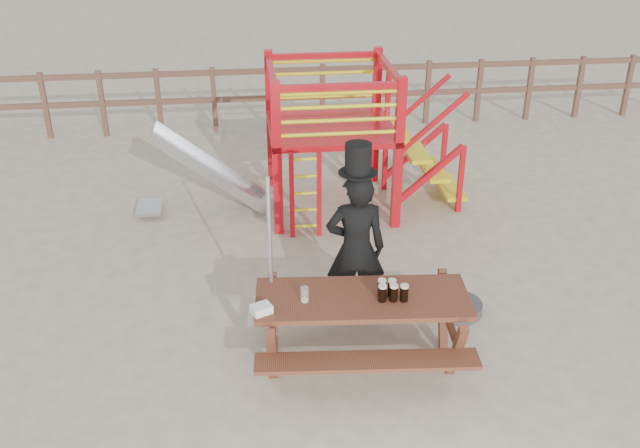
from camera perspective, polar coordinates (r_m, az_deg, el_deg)
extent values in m
plane|color=#C4B398|center=(7.41, 2.89, -10.45)|extent=(60.00, 60.00, 0.00)
cube|color=brown|center=(13.27, -1.99, 12.19)|extent=(15.00, 0.06, 0.10)
cube|color=brown|center=(13.41, -1.96, 10.11)|extent=(15.00, 0.06, 0.10)
cube|color=brown|center=(13.81, -21.14, 8.81)|extent=(0.09, 0.09, 1.20)
cube|color=brown|center=(13.59, -17.02, 9.18)|extent=(0.09, 0.09, 1.20)
cube|color=brown|center=(13.45, -12.78, 9.51)|extent=(0.09, 0.09, 1.20)
cube|color=brown|center=(13.38, -8.46, 9.79)|extent=(0.09, 0.09, 1.20)
cube|color=brown|center=(13.38, -4.12, 10.02)|extent=(0.09, 0.09, 1.20)
cube|color=brown|center=(13.46, 0.20, 10.19)|extent=(0.09, 0.09, 1.20)
cube|color=brown|center=(13.61, 4.45, 10.30)|extent=(0.09, 0.09, 1.20)
cube|color=brown|center=(13.83, 8.59, 10.36)|extent=(0.09, 0.09, 1.20)
cube|color=brown|center=(14.12, 12.58, 10.36)|extent=(0.09, 0.09, 1.20)
cube|color=brown|center=(14.48, 16.39, 10.32)|extent=(0.09, 0.09, 1.20)
cube|color=brown|center=(14.89, 20.00, 10.24)|extent=(0.09, 0.09, 1.20)
cube|color=brown|center=(15.35, 23.41, 10.13)|extent=(0.09, 0.09, 1.20)
cube|color=red|center=(9.27, -3.45, 5.11)|extent=(0.12, 0.12, 2.10)
cube|color=red|center=(9.48, 6.29, 5.51)|extent=(0.12, 0.12, 2.10)
cube|color=red|center=(10.77, -4.00, 8.27)|extent=(0.12, 0.12, 2.10)
cube|color=red|center=(10.95, 4.48, 8.58)|extent=(0.12, 0.12, 2.10)
cube|color=red|center=(10.03, 0.84, 7.81)|extent=(1.72, 1.72, 0.08)
cube|color=red|center=(9.03, 1.55, 10.94)|extent=(1.60, 0.08, 0.08)
cube|color=red|center=(10.56, 0.29, 13.34)|extent=(1.60, 0.08, 0.08)
cube|color=red|center=(9.72, -3.91, 12.06)|extent=(0.08, 1.60, 0.08)
cube|color=red|center=(9.93, 5.56, 12.32)|extent=(0.08, 1.60, 0.08)
cylinder|color=yellow|center=(9.22, 1.50, 7.24)|extent=(1.50, 0.05, 0.05)
cylinder|color=yellow|center=(10.73, 0.28, 10.12)|extent=(1.50, 0.05, 0.05)
cylinder|color=yellow|center=(9.16, 1.51, 8.29)|extent=(1.50, 0.05, 0.05)
cylinder|color=yellow|center=(10.68, 0.28, 11.04)|extent=(1.50, 0.05, 0.05)
cylinder|color=yellow|center=(9.11, 1.52, 9.37)|extent=(1.50, 0.05, 0.05)
cylinder|color=yellow|center=(10.63, 0.29, 11.97)|extent=(1.50, 0.05, 0.05)
cylinder|color=yellow|center=(9.05, 1.54, 10.45)|extent=(1.50, 0.05, 0.05)
cylinder|color=yellow|center=(10.58, 0.29, 12.92)|extent=(1.50, 0.05, 0.05)
cube|color=red|center=(9.32, -2.27, 2.25)|extent=(0.06, 0.06, 1.20)
cube|color=red|center=(9.35, -0.07, 2.36)|extent=(0.06, 0.06, 1.20)
cylinder|color=yellow|center=(9.53, -1.14, -0.15)|extent=(0.36, 0.04, 0.04)
cylinder|color=yellow|center=(9.42, -1.16, 1.14)|extent=(0.36, 0.04, 0.04)
cylinder|color=yellow|center=(9.32, -1.17, 2.47)|extent=(0.36, 0.04, 0.04)
cylinder|color=yellow|center=(9.22, -1.19, 3.83)|extent=(0.36, 0.04, 0.04)
cylinder|color=yellow|center=(9.13, -1.20, 5.21)|extent=(0.36, 0.04, 0.04)
cube|color=yellow|center=(10.23, 6.16, 7.34)|extent=(0.30, 0.90, 0.06)
cube|color=yellow|center=(10.40, 7.59, 5.82)|extent=(0.30, 0.90, 0.06)
cube|color=yellow|center=(10.58, 8.97, 4.35)|extent=(0.30, 0.90, 0.06)
cube|color=yellow|center=(10.77, 10.30, 2.92)|extent=(0.30, 0.90, 0.06)
cube|color=red|center=(10.09, 8.79, 3.96)|extent=(0.95, 0.08, 0.86)
cube|color=red|center=(10.90, 7.60, 5.81)|extent=(0.95, 0.08, 0.86)
cube|color=silver|center=(10.17, -8.75, 4.26)|extent=(1.53, 0.55, 1.21)
cube|color=silver|center=(9.90, -8.80, 3.88)|extent=(1.58, 0.04, 1.28)
cube|color=silver|center=(10.40, -8.74, 5.04)|extent=(1.58, 0.04, 1.28)
cube|color=silver|center=(10.46, -13.48, 1.34)|extent=(0.35, 0.55, 0.05)
cube|color=brown|center=(6.86, 3.42, -6.00)|extent=(2.10, 0.93, 0.05)
cube|color=brown|center=(6.59, 3.80, -10.91)|extent=(2.06, 0.45, 0.04)
cube|color=brown|center=(7.50, 2.96, -5.62)|extent=(2.06, 0.45, 0.04)
cube|color=brown|center=(7.07, -3.80, -8.86)|extent=(0.18, 1.23, 0.74)
cube|color=brown|center=(7.22, 10.30, -8.43)|extent=(0.18, 1.23, 0.74)
imported|color=black|center=(7.49, 2.88, -2.03)|extent=(0.65, 0.45, 1.74)
cube|color=#0B7B17|center=(7.52, 2.80, -0.13)|extent=(0.07, 0.02, 0.40)
cylinder|color=black|center=(7.11, 3.04, 4.13)|extent=(0.39, 0.39, 0.01)
cylinder|color=black|center=(7.05, 3.07, 5.30)|extent=(0.27, 0.27, 0.30)
cube|color=white|center=(7.14, 2.97, 6.49)|extent=(0.14, 0.01, 0.03)
cylinder|color=#B2B2B7|center=(7.00, -3.97, -3.46)|extent=(0.04, 0.04, 1.92)
cylinder|color=#3D3D43|center=(8.15, 10.95, -6.56)|extent=(0.54, 0.54, 0.13)
cylinder|color=#3D3D43|center=(8.09, 11.02, -5.88)|extent=(0.06, 0.06, 0.10)
cube|color=white|center=(6.61, -4.71, -6.80)|extent=(0.22, 0.20, 0.08)
cylinder|color=black|center=(6.76, 5.01, -5.61)|extent=(0.08, 0.08, 0.15)
cylinder|color=beige|center=(6.72, 5.04, -4.99)|extent=(0.08, 0.08, 0.02)
cylinder|color=black|center=(6.78, 5.90, -5.57)|extent=(0.08, 0.08, 0.15)
cylinder|color=beige|center=(6.73, 5.94, -4.96)|extent=(0.08, 0.08, 0.02)
cylinder|color=black|center=(6.79, 6.75, -5.57)|extent=(0.08, 0.08, 0.15)
cylinder|color=beige|center=(6.74, 6.79, -4.95)|extent=(0.08, 0.08, 0.02)
cylinder|color=black|center=(6.85, 4.97, -5.15)|extent=(0.08, 0.08, 0.15)
cylinder|color=beige|center=(6.80, 4.99, -4.54)|extent=(0.08, 0.08, 0.02)
cylinder|color=black|center=(6.85, 5.76, -5.16)|extent=(0.08, 0.08, 0.15)
cylinder|color=beige|center=(6.81, 5.79, -4.54)|extent=(0.08, 0.08, 0.02)
cylinder|color=silver|center=(6.73, -1.24, -5.65)|extent=(0.08, 0.08, 0.15)
cylinder|color=beige|center=(6.77, -1.23, -6.11)|extent=(0.07, 0.07, 0.02)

